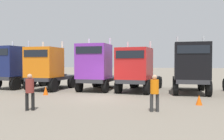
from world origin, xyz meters
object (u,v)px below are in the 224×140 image
visitor_with_camera (30,89)px  traffic_cone_far (46,91)px  semi_truck_purple (97,67)px  semi_truck_red (137,69)px  semi_truck_orange (48,68)px  traffic_cone_near (199,100)px  semi_truck_navy (15,67)px  semi_truck_black (191,67)px  visitor_in_hivis (155,90)px

visitor_with_camera → traffic_cone_far: 5.78m
semi_truck_purple → semi_truck_red: 3.38m
semi_truck_purple → semi_truck_red: bearing=88.6°
semi_truck_purple → traffic_cone_far: size_ratio=9.87×
semi_truck_orange → traffic_cone_near: semi_truck_orange is taller
semi_truck_navy → visitor_with_camera: (7.60, -8.41, -0.93)m
semi_truck_navy → semi_truck_purple: size_ratio=0.99×
semi_truck_navy → semi_truck_black: (15.24, 0.51, 0.01)m
traffic_cone_far → visitor_in_hivis: bearing=-24.4°
semi_truck_purple → visitor_in_hivis: bearing=36.4°
semi_truck_black → semi_truck_orange: bearing=-88.4°
semi_truck_purple → visitor_in_hivis: size_ratio=3.60×
semi_truck_purple → semi_truck_red: semi_truck_purple is taller
semi_truck_black → traffic_cone_near: semi_truck_black is taller
semi_truck_black → visitor_with_camera: bearing=-43.8°
semi_truck_purple → visitor_in_hivis: semi_truck_purple is taller
semi_truck_navy → semi_truck_black: semi_truck_navy is taller
traffic_cone_near → visitor_in_hivis: bearing=-129.9°
semi_truck_purple → visitor_with_camera: (-0.20, -8.75, -0.93)m
visitor_in_hivis → traffic_cone_far: (-8.26, 3.75, -0.70)m
semi_truck_red → visitor_in_hivis: size_ratio=3.66×
visitor_with_camera → traffic_cone_near: 8.96m
semi_truck_navy → semi_truck_red: (11.18, 0.34, -0.17)m
semi_truck_red → visitor_with_camera: semi_truck_red is taller
visitor_with_camera → traffic_cone_far: (-2.41, 5.21, -0.72)m
semi_truck_red → semi_truck_black: (4.06, 0.17, 0.18)m
semi_truck_orange → visitor_with_camera: (3.89, -7.94, -0.85)m
semi_truck_navy → semi_truck_orange: semi_truck_navy is taller
semi_truck_navy → semi_truck_purple: bearing=97.6°
semi_truck_orange → visitor_with_camera: semi_truck_orange is taller
traffic_cone_far → semi_truck_black: bearing=20.3°
visitor_in_hivis → traffic_cone_near: bearing=120.9°
semi_truck_red → visitor_in_hivis: 7.68m
traffic_cone_near → visitor_with_camera: bearing=-153.4°
visitor_with_camera → traffic_cone_near: (7.98, 4.00, -0.76)m
semi_truck_orange → semi_truck_black: 11.57m
traffic_cone_near → semi_truck_purple: bearing=148.6°
semi_truck_orange → semi_truck_red: bearing=95.7°
semi_truck_orange → visitor_with_camera: size_ratio=3.21×
semi_truck_black → traffic_cone_near: (0.34, -4.92, -1.70)m
semi_truck_red → semi_truck_black: 4.07m
semi_truck_purple → traffic_cone_near: (7.78, -4.75, -1.70)m
visitor_with_camera → traffic_cone_near: size_ratio=3.23×
semi_truck_orange → semi_truck_purple: (4.09, 0.81, 0.08)m
semi_truck_navy → visitor_in_hivis: size_ratio=3.57×
semi_truck_navy → visitor_with_camera: size_ratio=3.52×
semi_truck_navy → semi_truck_purple: 7.81m
semi_truck_black → traffic_cone_near: 5.22m
semi_truck_red → semi_truck_orange: bearing=-79.5°
semi_truck_navy → traffic_cone_far: size_ratio=9.78×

